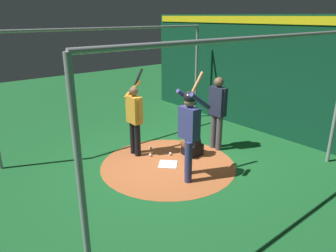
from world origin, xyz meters
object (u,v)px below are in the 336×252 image
home_plate (168,164)px  baseball_0 (170,154)px  visitor (135,116)px  baseball_1 (150,155)px  catcher (191,141)px  baseball_2 (150,148)px  batter (189,126)px  umpire (217,109)px

home_plate → baseball_0: bearing=-135.6°
visitor → baseball_1: size_ratio=28.01×
catcher → baseball_2: bearing=-58.7°
visitor → baseball_0: (-0.61, 0.60, -0.95)m
catcher → baseball_1: bearing=-34.7°
catcher → baseball_0: (0.40, -0.31, -0.32)m
visitor → baseball_0: 1.28m
home_plate → batter: 1.36m
baseball_0 → umpire: bearing=160.8°
umpire → baseball_0: umpire is taller
home_plate → baseball_1: (0.05, -0.63, 0.03)m
catcher → visitor: bearing=-41.9°
batter → baseball_1: 1.76m
home_plate → batter: bearing=86.4°
baseball_0 → batter: bearing=69.1°
home_plate → baseball_0: 0.53m
baseball_2 → catcher: bearing=121.3°
catcher → baseball_2: (0.56, -0.93, -0.32)m
umpire → baseball_1: (1.60, -0.67, -1.02)m
catcher → home_plate: bearing=3.9°
batter → catcher: bearing=-136.3°
batter → baseball_1: size_ratio=29.76×
catcher → baseball_1: (0.83, -0.57, -0.32)m
home_plate → umpire: 1.87m
umpire → baseball_1: size_ratio=25.19×
batter → baseball_2: (-0.26, -1.72, -1.11)m
home_plate → baseball_1: bearing=-85.6°
baseball_2 → home_plate: bearing=77.6°
umpire → baseball_0: size_ratio=25.19×
baseball_0 → baseball_1: size_ratio=1.00×
catcher → umpire: size_ratio=0.50×
home_plate → catcher: catcher is taller
batter → visitor: 1.73m
home_plate → catcher: size_ratio=0.45×
baseball_2 → umpire: bearing=142.6°
baseball_0 → baseball_2: size_ratio=1.00×
baseball_1 → umpire: bearing=157.3°
home_plate → catcher: 0.86m
visitor → baseball_2: size_ratio=28.01×
baseball_1 → home_plate: bearing=94.4°
batter → baseball_2: batter is taller
batter → baseball_2: bearing=-98.7°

